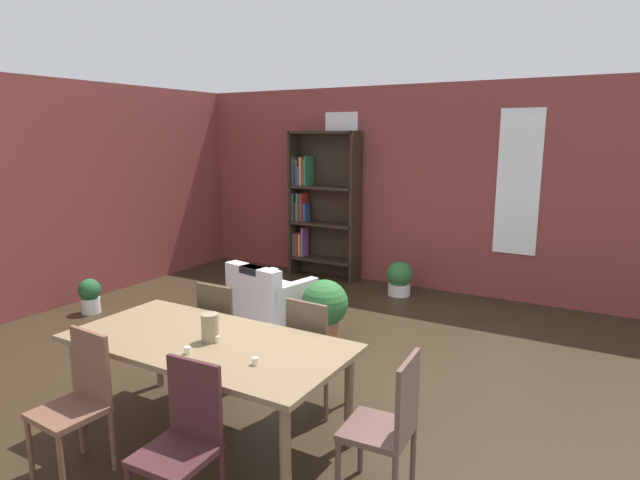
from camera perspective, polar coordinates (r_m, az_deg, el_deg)
The scene contains 21 objects.
ground_plane at distance 5.19m, azimuth -2.86°, elevation -14.17°, with size 9.74×9.74×0.00m, color #302516.
back_wall_brick at distance 7.88m, azimuth 10.99°, elevation 5.44°, with size 8.49×0.12×2.93m, color brown.
left_wall_brick at distance 7.53m, azimuth -28.17°, elevation 4.06°, with size 0.12×7.85×2.93m, color brown.
window_pane_0 at distance 8.33m, azimuth 2.26°, elevation 6.94°, with size 0.55×0.02×1.90m, color white.
window_pane_1 at distance 7.48m, azimuth 20.42°, elevation 5.77°, with size 0.55×0.02×1.90m, color white.
dining_table at distance 4.04m, azimuth -11.94°, elevation -11.37°, with size 2.10×1.02×0.76m.
vase_on_table at distance 3.96m, azimuth -11.66°, elevation -9.13°, with size 0.13×0.13×0.20m, color #998466.
tealight_candle_0 at distance 3.95m, azimuth -10.95°, elevation -10.35°, with size 0.04×0.04×0.05m, color silver.
tealight_candle_1 at distance 3.80m, azimuth -13.95°, elevation -11.35°, with size 0.04×0.04×0.05m, color silver.
tealight_candle_2 at distance 3.55m, azimuth -6.95°, elevation -12.71°, with size 0.04×0.04×0.05m, color silver.
dining_chair_far_right at distance 4.40m, azimuth -0.59°, elevation -11.70°, with size 0.42×0.42×0.95m.
dining_chair_near_left at distance 4.00m, azimuth -24.41°, elevation -15.18°, with size 0.42×0.42×0.95m.
dining_chair_near_right at distance 3.35m, azimuth -14.39°, elevation -19.86°, with size 0.42×0.42×0.95m.
dining_chair_far_left at distance 4.91m, azimuth -10.22°, elevation -9.37°, with size 0.40×0.40×0.95m.
dining_chair_head_right at distance 3.42m, azimuth 7.36°, elevation -18.86°, with size 0.42×0.42×0.95m.
bookshelf_tall at distance 8.35m, azimuth -0.09°, elevation 3.92°, with size 1.13×0.33×2.28m.
armchair_white at distance 6.43m, azimuth -5.27°, elevation -6.47°, with size 0.94×0.94×0.75m.
potted_plant_by_shelf at distance 5.89m, azimuth 0.51°, elevation -7.10°, with size 0.51×0.51×0.67m.
potted_plant_corner at distance 7.38m, azimuth -23.36°, elevation -5.41°, with size 0.28×0.28×0.44m.
potted_plant_window at distance 7.60m, azimuth 8.48°, elevation -4.04°, with size 0.36×0.36×0.48m.
striped_rug at distance 5.92m, azimuth -6.23°, elevation -10.91°, with size 1.42×1.06×0.01m.
Camera 1 is at (2.57, -3.93, 2.22)m, focal length 29.97 mm.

